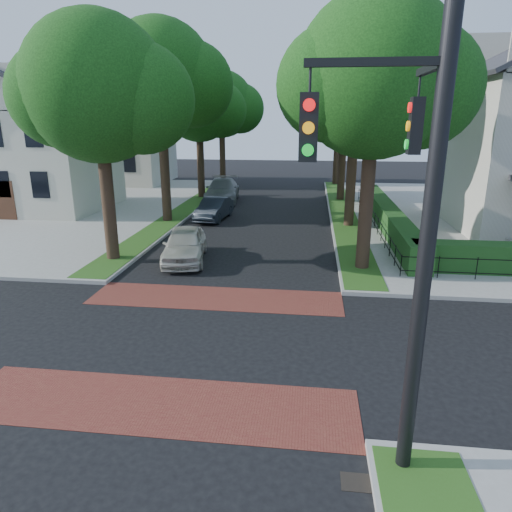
% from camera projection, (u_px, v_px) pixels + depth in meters
% --- Properties ---
extents(ground, '(120.00, 120.00, 0.00)m').
position_uv_depth(ground, '(194.00, 339.00, 13.32)').
color(ground, black).
rests_on(ground, ground).
extents(sidewalk_nw, '(30.00, 30.00, 0.15)m').
position_uv_depth(sidewalk_nw, '(0.00, 205.00, 33.62)').
color(sidewalk_nw, gray).
rests_on(sidewalk_nw, ground).
extents(crosswalk_far, '(9.00, 2.20, 0.01)m').
position_uv_depth(crosswalk_far, '(216.00, 298.00, 16.36)').
color(crosswalk_far, maroon).
rests_on(crosswalk_far, ground).
extents(crosswalk_near, '(9.00, 2.20, 0.01)m').
position_uv_depth(crosswalk_near, '(158.00, 404.00, 10.28)').
color(crosswalk_near, maroon).
rests_on(crosswalk_near, ground).
extents(storm_drain, '(0.65, 0.45, 0.01)m').
position_uv_depth(storm_drain, '(359.00, 483.00, 8.07)').
color(storm_drain, black).
rests_on(storm_drain, ground).
extents(grass_strip_ne, '(1.60, 29.80, 0.02)m').
position_uv_depth(grass_strip_ne, '(342.00, 211.00, 30.79)').
color(grass_strip_ne, '#2B4E16').
rests_on(grass_strip_ne, sidewalk_ne).
extents(grass_strip_nw, '(1.60, 29.80, 0.02)m').
position_uv_depth(grass_strip_nw, '(187.00, 208.00, 32.05)').
color(grass_strip_nw, '#2B4E16').
rests_on(grass_strip_nw, sidewalk_nw).
extents(tree_right_near, '(7.75, 6.67, 10.66)m').
position_uv_depth(tree_right_near, '(377.00, 79.00, 17.34)').
color(tree_right_near, black).
rests_on(tree_right_near, sidewalk_ne).
extents(tree_right_mid, '(8.25, 7.09, 11.22)m').
position_uv_depth(tree_right_mid, '(358.00, 84.00, 24.85)').
color(tree_right_mid, black).
rests_on(tree_right_mid, sidewalk_ne).
extents(tree_right_far, '(7.25, 6.23, 9.74)m').
position_uv_depth(tree_right_far, '(346.00, 108.00, 33.69)').
color(tree_right_far, black).
rests_on(tree_right_far, sidewalk_ne).
extents(tree_right_back, '(7.50, 6.45, 10.20)m').
position_uv_depth(tree_right_back, '(340.00, 106.00, 42.14)').
color(tree_right_back, black).
rests_on(tree_right_back, sidewalk_ne).
extents(tree_left_near, '(7.50, 6.45, 10.20)m').
position_uv_depth(tree_left_near, '(103.00, 91.00, 18.71)').
color(tree_left_near, black).
rests_on(tree_left_near, sidewalk_nw).
extents(tree_left_mid, '(8.00, 6.88, 11.48)m').
position_uv_depth(tree_left_mid, '(163.00, 79.00, 26.02)').
color(tree_left_mid, black).
rests_on(tree_left_mid, sidewalk_nw).
extents(tree_left_far, '(7.00, 6.02, 9.86)m').
position_uv_depth(tree_left_far, '(201.00, 106.00, 34.90)').
color(tree_left_far, black).
rests_on(tree_left_far, sidewalk_nw).
extents(tree_left_back, '(7.75, 6.66, 10.44)m').
position_uv_depth(tree_left_back, '(223.00, 105.00, 43.38)').
color(tree_left_back, black).
rests_on(tree_left_back, sidewalk_nw).
extents(hedge_main_road, '(1.00, 18.00, 1.20)m').
position_uv_depth(hedge_main_road, '(387.00, 216.00, 26.46)').
color(hedge_main_road, '#214518').
rests_on(hedge_main_road, sidewalk_ne).
extents(fence_main_road, '(0.06, 18.00, 0.90)m').
position_uv_depth(fence_main_road, '(373.00, 218.00, 26.60)').
color(fence_main_road, black).
rests_on(fence_main_road, sidewalk_ne).
extents(house_left_near, '(10.00, 9.00, 10.14)m').
position_uv_depth(house_left_near, '(34.00, 136.00, 30.76)').
color(house_left_near, beige).
rests_on(house_left_near, sidewalk_nw).
extents(house_left_far, '(10.00, 9.00, 10.14)m').
position_uv_depth(house_left_far, '(118.00, 131.00, 44.06)').
color(house_left_far, beige).
rests_on(house_left_far, sidewalk_nw).
extents(traffic_signal, '(2.17, 2.00, 8.00)m').
position_uv_depth(traffic_signal, '(413.00, 216.00, 7.20)').
color(traffic_signal, black).
rests_on(traffic_signal, sidewalk_se).
extents(parked_car_front, '(2.50, 4.68, 1.52)m').
position_uv_depth(parked_car_front, '(185.00, 245.00, 20.45)').
color(parked_car_front, beige).
rests_on(parked_car_front, ground).
extents(parked_car_middle, '(1.87, 4.29, 1.37)m').
position_uv_depth(parked_car_middle, '(214.00, 209.00, 28.91)').
color(parked_car_middle, black).
rests_on(parked_car_middle, ground).
extents(parked_car_rear, '(2.99, 6.12, 1.71)m').
position_uv_depth(parked_car_rear, '(222.00, 190.00, 35.32)').
color(parked_car_rear, slate).
rests_on(parked_car_rear, ground).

